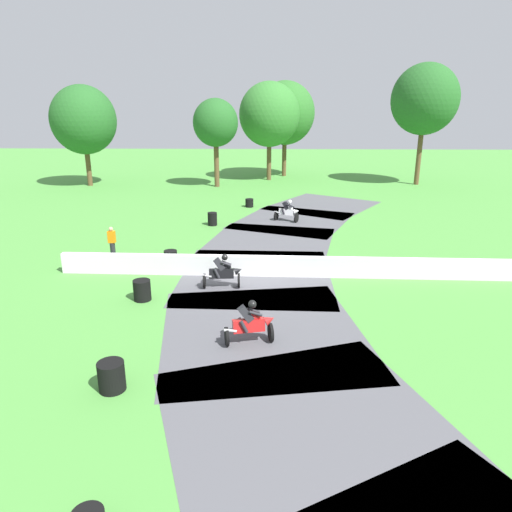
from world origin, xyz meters
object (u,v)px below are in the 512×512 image
motorcycle_lead_white (288,211)px  tire_stack_far (142,290)px  tire_stack_extra_a (112,376)px  tire_stack_near (249,203)px  motorcycle_trailing_red (251,323)px  tire_stack_mid_a (212,219)px  motorcycle_chase_black (223,272)px  track_marshal (112,243)px  tire_stack_mid_b (171,255)px

motorcycle_lead_white → tire_stack_far: motorcycle_lead_white is taller
motorcycle_lead_white → tire_stack_extra_a: motorcycle_lead_white is taller
tire_stack_near → tire_stack_far: bearing=-101.1°
motorcycle_trailing_red → tire_stack_mid_a: (-2.96, 14.93, -0.26)m
motorcycle_chase_black → tire_stack_near: motorcycle_chase_black is taller
tire_stack_near → track_marshal: 13.74m
motorcycle_trailing_red → tire_stack_near: motorcycle_trailing_red is taller
motorcycle_lead_white → tire_stack_far: (-6.02, -12.92, -0.25)m
motorcycle_lead_white → track_marshal: bearing=-137.0°
track_marshal → motorcycle_chase_black: bearing=-30.9°
motorcycle_chase_black → motorcycle_lead_white: bearing=75.2°
tire_stack_far → track_marshal: (-2.66, 4.83, 0.42)m
motorcycle_chase_black → tire_stack_extra_a: motorcycle_chase_black is taller
tire_stack_extra_a → track_marshal: bearing=107.5°
motorcycle_trailing_red → tire_stack_near: (-0.91, 20.39, -0.36)m
tire_stack_near → tire_stack_mid_a: bearing=-110.6°
tire_stack_mid_a → tire_stack_mid_b: tire_stack_mid_a is taller
motorcycle_trailing_red → motorcycle_lead_white: bearing=83.9°
tire_stack_mid_a → tire_stack_extra_a: size_ratio=1.00×
tire_stack_mid_a → motorcycle_trailing_red: bearing=-78.8°
tire_stack_near → motorcycle_lead_white: bearing=-58.1°
motorcycle_chase_black → motorcycle_trailing_red: bearing=-74.4°
motorcycle_lead_white → tire_stack_mid_b: 9.86m
motorcycle_chase_black → tire_stack_far: size_ratio=2.10×
tire_stack_mid_a → track_marshal: size_ratio=0.49×
tire_stack_near → tire_stack_extra_a: bearing=-96.5°
motorcycle_chase_black → tire_stack_far: 3.32m
motorcycle_lead_white → motorcycle_trailing_red: size_ratio=1.02×
motorcycle_lead_white → tire_stack_far: bearing=-115.0°
motorcycle_trailing_red → tire_stack_near: 20.41m
tire_stack_mid_b → track_marshal: 2.80m
motorcycle_trailing_red → track_marshal: track_marshal is taller
motorcycle_lead_white → tire_stack_near: motorcycle_lead_white is taller
tire_stack_mid_a → tire_stack_near: bearing=69.4°
motorcycle_trailing_red → tire_stack_extra_a: motorcycle_trailing_red is taller
tire_stack_mid_a → tire_stack_extra_a: 17.65m
motorcycle_lead_white → motorcycle_trailing_red: motorcycle_trailing_red is taller
motorcycle_chase_black → tire_stack_mid_b: motorcycle_chase_black is taller
motorcycle_trailing_red → tire_stack_near: size_ratio=2.80×
tire_stack_far → tire_stack_near: bearing=78.9°
tire_stack_near → tire_stack_mid_a: 5.84m
tire_stack_mid_b → track_marshal: track_marshal is taller
track_marshal → tire_stack_mid_a: bearing=59.8°
tire_stack_far → tire_stack_mid_a: bearing=83.5°
tire_stack_extra_a → tire_stack_far: bearing=97.1°
tire_stack_mid_b → tire_stack_near: bearing=74.6°
motorcycle_chase_black → tire_stack_far: (-2.98, -1.45, -0.25)m
tire_stack_mid_a → tire_stack_far: bearing=-96.5°
motorcycle_chase_black → tire_stack_far: motorcycle_chase_black is taller
motorcycle_lead_white → track_marshal: 11.87m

